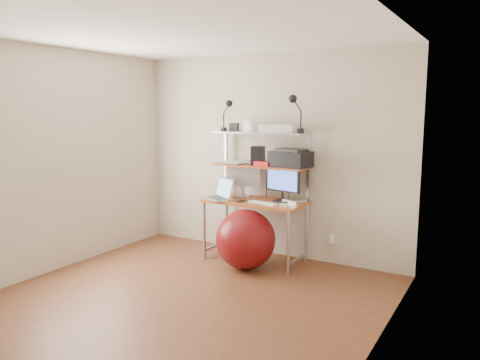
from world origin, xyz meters
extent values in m
plane|color=brown|center=(0.00, 0.00, 0.00)|extent=(3.60, 3.60, 0.00)
plane|color=white|center=(0.00, 0.00, 2.50)|extent=(3.60, 3.60, 0.00)
plane|color=beige|center=(0.00, 1.80, 1.25)|extent=(3.60, 0.00, 3.60)
plane|color=beige|center=(-1.80, 0.00, 1.25)|extent=(0.00, 3.60, 3.60)
plane|color=beige|center=(1.80, 0.00, 1.25)|extent=(0.00, 3.60, 3.60)
cube|color=#C15D25|center=(0.00, 1.44, 0.72)|extent=(1.20, 0.60, 0.03)
cylinder|color=#A2A1A6|center=(-0.56, 1.18, 0.35)|extent=(0.04, 0.04, 0.71)
cylinder|color=#A2A1A6|center=(-0.56, 1.70, 0.35)|extent=(0.04, 0.04, 0.71)
cylinder|color=#A2A1A6|center=(0.56, 1.18, 0.35)|extent=(0.04, 0.04, 0.71)
cylinder|color=#A2A1A6|center=(0.56, 1.70, 0.35)|extent=(0.04, 0.04, 0.71)
cube|color=#A2A1A6|center=(-0.57, 1.70, 1.15)|extent=(0.03, 0.04, 0.84)
cube|color=#A2A1A6|center=(0.57, 1.70, 1.15)|extent=(0.03, 0.04, 0.84)
cube|color=#C15D25|center=(0.00, 1.57, 1.14)|extent=(1.18, 0.34, 0.02)
cube|color=#A2A1A6|center=(0.00, 1.57, 1.54)|extent=(1.18, 0.34, 0.02)
cube|color=white|center=(0.85, 1.79, 0.30)|extent=(0.08, 0.01, 0.12)
cube|color=#AAAAAE|center=(-0.25, 1.58, 0.75)|extent=(0.23, 0.20, 0.01)
cylinder|color=#AAAAAE|center=(-0.25, 1.60, 0.81)|extent=(0.03, 0.03, 0.11)
cube|color=#AAAAAE|center=(-0.25, 1.60, 1.03)|extent=(0.43, 0.15, 0.33)
plane|color=white|center=(-0.25, 1.58, 1.03)|extent=(0.38, 0.11, 0.40)
cube|color=black|center=(0.31, 1.52, 0.75)|extent=(0.19, 0.17, 0.01)
cylinder|color=black|center=(0.31, 1.54, 0.81)|extent=(0.03, 0.03, 0.10)
cube|color=black|center=(0.31, 1.54, 1.00)|extent=(0.47, 0.13, 0.28)
plane|color=#4164DD|center=(0.31, 1.52, 1.00)|extent=(0.42, 0.09, 0.43)
cube|color=silver|center=(-0.42, 1.27, 0.75)|extent=(0.44, 0.40, 0.02)
cube|color=#303033|center=(-0.42, 1.27, 0.76)|extent=(0.34, 0.29, 0.00)
cube|color=silver|center=(-0.36, 1.38, 0.87)|extent=(0.35, 0.25, 0.24)
plane|color=#74A3C2|center=(-0.36, 1.38, 0.87)|extent=(0.33, 0.24, 0.32)
cube|color=white|center=(0.17, 1.32, 0.75)|extent=(0.38, 0.18, 0.01)
cube|color=white|center=(0.44, 1.30, 0.75)|extent=(0.10, 0.07, 0.02)
cube|color=silver|center=(0.46, 1.56, 0.76)|extent=(0.26, 0.26, 0.04)
cube|color=black|center=(-0.10, 1.29, 0.74)|extent=(0.07, 0.13, 0.01)
cube|color=black|center=(0.39, 1.58, 1.24)|extent=(0.49, 0.37, 0.18)
cube|color=#303033|center=(0.39, 1.58, 1.35)|extent=(0.33, 0.27, 0.03)
cube|color=black|center=(-0.03, 1.56, 1.26)|extent=(0.19, 0.19, 0.23)
cube|color=red|center=(0.07, 1.52, 1.18)|extent=(0.20, 0.14, 0.05)
cube|color=white|center=(0.21, 1.59, 1.60)|extent=(0.45, 0.35, 0.09)
cube|color=#AAAAAE|center=(0.21, 1.59, 1.65)|extent=(0.38, 0.28, 0.02)
cube|color=white|center=(-0.15, 1.55, 1.61)|extent=(0.12, 0.10, 0.13)
cube|color=#303033|center=(-0.38, 1.59, 1.60)|extent=(0.11, 0.11, 0.10)
cube|color=black|center=(-0.48, 1.50, 1.57)|extent=(0.05, 0.06, 0.05)
cylinder|color=black|center=(-0.48, 1.50, 1.68)|extent=(0.01, 0.01, 0.17)
sphere|color=black|center=(-0.39, 1.49, 1.89)|extent=(0.08, 0.08, 0.08)
cube|color=black|center=(0.54, 1.51, 1.58)|extent=(0.05, 0.06, 0.05)
cylinder|color=black|center=(0.54, 1.51, 1.70)|extent=(0.02, 0.02, 0.19)
sphere|color=black|center=(0.44, 1.50, 1.93)|extent=(0.10, 0.10, 0.10)
sphere|color=#670C0B|center=(0.05, 1.12, 0.34)|extent=(0.69, 0.69, 0.69)
cube|color=white|center=(-0.43, 1.59, 1.15)|extent=(0.31, 0.34, 0.00)
cube|color=white|center=(-0.36, 1.61, 1.16)|extent=(0.25, 0.31, 0.00)
cube|color=white|center=(-0.32, 1.55, 1.16)|extent=(0.26, 0.32, 0.00)
cube|color=white|center=(-0.41, 1.57, 1.17)|extent=(0.31, 0.34, 0.00)
camera|label=1|loc=(2.61, -3.40, 1.81)|focal=35.00mm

